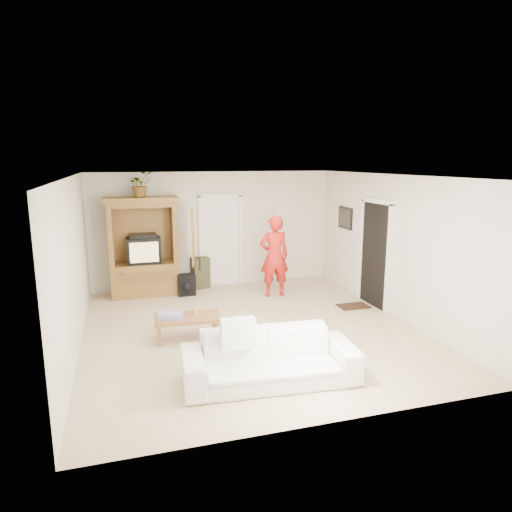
{
  "coord_description": "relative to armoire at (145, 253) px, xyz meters",
  "views": [
    {
      "loc": [
        -2.03,
        -7.13,
        2.85
      ],
      "look_at": [
        0.28,
        0.6,
        1.15
      ],
      "focal_mm": 32.0,
      "sensor_mm": 36.0,
      "label": 1
    }
  ],
  "objects": [
    {
      "name": "floor",
      "position": [
        1.58,
        -2.66,
        -0.91
      ],
      "size": [
        6.0,
        6.0,
        0.0
      ],
      "primitive_type": "plane",
      "color": "tan",
      "rests_on": "ground"
    },
    {
      "name": "ceiling",
      "position": [
        1.58,
        -2.66,
        1.69
      ],
      "size": [
        6.0,
        6.0,
        0.0
      ],
      "primitive_type": "plane",
      "rotation": [
        3.14,
        0.0,
        0.0
      ],
      "color": "white",
      "rests_on": "floor"
    },
    {
      "name": "wall_back",
      "position": [
        1.58,
        0.34,
        0.39
      ],
      "size": [
        5.5,
        0.0,
        5.5
      ],
      "primitive_type": "plane",
      "rotation": [
        1.57,
        0.0,
        0.0
      ],
      "color": "silver",
      "rests_on": "floor"
    },
    {
      "name": "wall_front",
      "position": [
        1.58,
        -5.66,
        0.39
      ],
      "size": [
        5.5,
        0.0,
        5.5
      ],
      "primitive_type": "plane",
      "rotation": [
        -1.57,
        0.0,
        0.0
      ],
      "color": "silver",
      "rests_on": "floor"
    },
    {
      "name": "wall_left",
      "position": [
        -1.17,
        -2.66,
        0.39
      ],
      "size": [
        0.0,
        6.0,
        6.0
      ],
      "primitive_type": "plane",
      "rotation": [
        1.57,
        0.0,
        1.57
      ],
      "color": "silver",
      "rests_on": "floor"
    },
    {
      "name": "wall_right",
      "position": [
        4.33,
        -2.66,
        0.39
      ],
      "size": [
        0.0,
        6.0,
        6.0
      ],
      "primitive_type": "plane",
      "rotation": [
        1.57,
        0.0,
        -1.57
      ],
      "color": "silver",
      "rests_on": "floor"
    },
    {
      "name": "armoire",
      "position": [
        0.0,
        0.0,
        0.0
      ],
      "size": [
        1.82,
        1.14,
        2.1
      ],
      "color": "olive",
      "rests_on": "floor"
    },
    {
      "name": "door_back",
      "position": [
        1.73,
        0.31,
        0.11
      ],
      "size": [
        0.85,
        0.05,
        2.04
      ],
      "primitive_type": "cube",
      "color": "white",
      "rests_on": "floor"
    },
    {
      "name": "doorway_right",
      "position": [
        4.3,
        -2.06,
        0.11
      ],
      "size": [
        0.05,
        0.9,
        2.04
      ],
      "primitive_type": "cube",
      "color": "black",
      "rests_on": "floor"
    },
    {
      "name": "framed_picture",
      "position": [
        4.31,
        -0.76,
        0.69
      ],
      "size": [
        0.03,
        0.6,
        0.48
      ],
      "primitive_type": "cube",
      "color": "black",
      "rests_on": "wall_right"
    },
    {
      "name": "doormat",
      "position": [
        3.88,
        -2.06,
        -0.9
      ],
      "size": [
        0.6,
        0.4,
        0.02
      ],
      "primitive_type": "cube",
      "color": "#382316",
      "rests_on": "floor"
    },
    {
      "name": "plant",
      "position": [
        -0.02,
        -0.03,
        1.45
      ],
      "size": [
        0.59,
        0.56,
        0.52
      ],
      "primitive_type": "imported",
      "rotation": [
        0.0,
        0.0,
        0.41
      ],
      "color": "#4C7238",
      "rests_on": "armoire"
    },
    {
      "name": "man",
      "position": [
        2.61,
        -0.89,
        -0.05
      ],
      "size": [
        0.66,
        0.46,
        1.72
      ],
      "primitive_type": "imported",
      "rotation": [
        0.0,
        0.0,
        3.07
      ],
      "color": "red",
      "rests_on": "floor"
    },
    {
      "name": "sofa",
      "position": [
        1.3,
        -4.55,
        -0.58
      ],
      "size": [
        2.32,
        1.05,
        0.66
      ],
      "primitive_type": "imported",
      "rotation": [
        0.0,
        0.0,
        -0.08
      ],
      "color": "white",
      "rests_on": "floor"
    },
    {
      "name": "coffee_table",
      "position": [
        0.48,
        -2.79,
        -0.57
      ],
      "size": [
        1.08,
        0.65,
        0.39
      ],
      "rotation": [
        0.0,
        0.0,
        -0.08
      ],
      "color": "brown",
      "rests_on": "floor"
    },
    {
      "name": "towel",
      "position": [
        0.22,
        -2.79,
        -0.48
      ],
      "size": [
        0.45,
        0.38,
        0.08
      ],
      "primitive_type": "cube",
      "rotation": [
        0.0,
        0.0,
        -0.3
      ],
      "color": "#D24682",
      "rests_on": "coffee_table"
    },
    {
      "name": "candle",
      "position": [
        0.63,
        -2.74,
        -0.47
      ],
      "size": [
        0.08,
        0.08,
        0.1
      ],
      "primitive_type": "cylinder",
      "color": "tan",
      "rests_on": "coffee_table"
    },
    {
      "name": "backpack_black",
      "position": [
        0.82,
        -0.35,
        -0.68
      ],
      "size": [
        0.37,
        0.22,
        0.46
      ],
      "primitive_type": null,
      "rotation": [
        0.0,
        0.0,
        0.02
      ],
      "color": "black",
      "rests_on": "floor"
    },
    {
      "name": "backpack_olive",
      "position": [
        1.21,
        0.17,
        -0.56
      ],
      "size": [
        0.42,
        0.35,
        0.7
      ],
      "primitive_type": null,
      "rotation": [
        0.0,
        0.0,
        0.24
      ],
      "color": "#47442B",
      "rests_on": "floor"
    }
  ]
}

